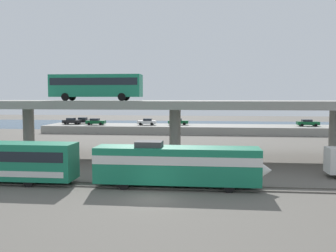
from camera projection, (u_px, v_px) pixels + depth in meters
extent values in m
plane|color=#605B54|center=(152.00, 199.00, 29.79)|extent=(260.00, 260.00, 0.00)
cube|color=#59544C|center=(158.00, 188.00, 33.01)|extent=(110.00, 0.12, 0.12)
cube|color=#59544C|center=(160.00, 184.00, 34.49)|extent=(110.00, 0.12, 0.12)
cube|color=#197A56|center=(177.00, 165.00, 33.41)|extent=(14.73, 3.00, 3.20)
cube|color=silver|center=(177.00, 158.00, 33.37)|extent=(14.73, 3.04, 0.77)
cone|color=silver|center=(260.00, 170.00, 32.64)|extent=(2.01, 2.85, 2.85)
cube|color=black|center=(243.00, 156.00, 32.71)|extent=(2.01, 2.70, 1.02)
cube|color=#3F3F42|center=(149.00, 144.00, 33.54)|extent=(2.40, 1.80, 0.50)
cylinder|color=black|center=(228.00, 180.00, 34.38)|extent=(0.96, 0.18, 0.96)
cylinder|color=black|center=(229.00, 187.00, 31.70)|extent=(0.96, 0.18, 0.96)
cylinder|color=black|center=(130.00, 178.00, 35.38)|extent=(0.96, 0.18, 0.96)
cylinder|color=black|center=(123.00, 184.00, 32.70)|extent=(0.96, 0.18, 0.96)
cylinder|color=black|center=(42.00, 176.00, 36.34)|extent=(0.92, 0.18, 0.92)
cylinder|color=black|center=(28.00, 182.00, 33.66)|extent=(0.92, 0.18, 0.92)
cube|color=gray|center=(175.00, 104.00, 49.04)|extent=(96.00, 12.62, 0.99)
cylinder|color=gray|center=(29.00, 132.00, 51.57)|extent=(1.50, 1.50, 6.66)
cylinder|color=gray|center=(175.00, 133.00, 49.35)|extent=(1.50, 1.50, 6.66)
cylinder|color=gray|center=(335.00, 135.00, 47.12)|extent=(1.50, 1.50, 6.66)
cube|color=#197A56|center=(96.00, 86.00, 48.62)|extent=(12.00, 2.55, 2.90)
cube|color=black|center=(96.00, 82.00, 48.58)|extent=(11.52, 2.59, 0.93)
cube|color=black|center=(141.00, 83.00, 47.94)|extent=(0.08, 2.30, 1.74)
cylinder|color=black|center=(126.00, 97.00, 49.53)|extent=(1.00, 0.26, 1.00)
cylinder|color=black|center=(122.00, 97.00, 47.13)|extent=(1.00, 0.26, 1.00)
cylinder|color=black|center=(72.00, 97.00, 50.34)|extent=(1.00, 0.26, 1.00)
cylinder|color=black|center=(65.00, 97.00, 47.94)|extent=(1.00, 0.26, 1.00)
cylinder|color=black|center=(336.00, 171.00, 38.82)|extent=(0.88, 0.28, 0.88)
cube|color=gray|center=(189.00, 129.00, 84.22)|extent=(65.42, 10.41, 1.69)
cube|color=black|center=(72.00, 121.00, 86.99)|extent=(4.15, 1.73, 0.70)
cube|color=#1E232B|center=(71.00, 119.00, 86.96)|extent=(1.82, 1.52, 0.48)
cylinder|color=black|center=(78.00, 123.00, 87.69)|extent=(0.64, 0.20, 0.64)
cylinder|color=black|center=(76.00, 123.00, 86.06)|extent=(0.64, 0.20, 0.64)
cylinder|color=black|center=(68.00, 123.00, 87.97)|extent=(0.64, 0.20, 0.64)
cylinder|color=black|center=(65.00, 123.00, 86.34)|extent=(0.64, 0.20, 0.64)
cube|color=black|center=(84.00, 121.00, 89.07)|extent=(4.19, 1.79, 0.70)
cube|color=#1E232B|center=(83.00, 118.00, 89.04)|extent=(1.84, 1.57, 0.48)
cylinder|color=black|center=(90.00, 122.00, 89.79)|extent=(0.64, 0.20, 0.64)
cylinder|color=black|center=(88.00, 123.00, 88.11)|extent=(0.64, 0.20, 0.64)
cylinder|color=black|center=(80.00, 122.00, 90.08)|extent=(0.64, 0.20, 0.64)
cylinder|color=black|center=(77.00, 123.00, 88.39)|extent=(0.64, 0.20, 0.64)
cube|color=#0C4C26|center=(96.00, 122.00, 85.22)|extent=(4.34, 1.85, 0.70)
cube|color=#1E232B|center=(95.00, 119.00, 85.19)|extent=(1.91, 1.63, 0.48)
cylinder|color=black|center=(103.00, 123.00, 85.97)|extent=(0.64, 0.20, 0.64)
cylinder|color=black|center=(100.00, 124.00, 84.23)|extent=(0.64, 0.20, 0.64)
cylinder|color=black|center=(91.00, 123.00, 86.26)|extent=(0.64, 0.20, 0.64)
cylinder|color=black|center=(89.00, 124.00, 84.52)|extent=(0.64, 0.20, 0.64)
cube|color=silver|center=(147.00, 122.00, 84.58)|extent=(4.18, 1.82, 0.70)
cube|color=#1E232B|center=(148.00, 120.00, 84.51)|extent=(1.84, 1.60, 0.48)
cylinder|color=black|center=(140.00, 124.00, 83.89)|extent=(0.64, 0.20, 0.64)
cylinder|color=black|center=(142.00, 123.00, 85.61)|extent=(0.64, 0.20, 0.64)
cylinder|color=black|center=(152.00, 124.00, 83.61)|extent=(0.64, 0.20, 0.64)
cylinder|color=black|center=(153.00, 123.00, 85.32)|extent=(0.64, 0.20, 0.64)
cube|color=#0C4C26|center=(308.00, 123.00, 81.35)|extent=(4.66, 1.88, 0.70)
cube|color=#1E232B|center=(307.00, 121.00, 81.33)|extent=(2.05, 1.65, 0.48)
cylinder|color=black|center=(314.00, 125.00, 82.10)|extent=(0.64, 0.20, 0.64)
cylinder|color=black|center=(316.00, 125.00, 80.34)|extent=(0.64, 0.20, 0.64)
cylinder|color=black|center=(300.00, 124.00, 82.42)|extent=(0.64, 0.20, 0.64)
cylinder|color=black|center=(302.00, 125.00, 80.65)|extent=(0.64, 0.20, 0.64)
cube|color=#0C4C26|center=(178.00, 122.00, 85.23)|extent=(4.59, 1.72, 0.70)
cube|color=#1E232B|center=(177.00, 119.00, 85.21)|extent=(2.02, 1.51, 0.48)
cylinder|color=black|center=(185.00, 123.00, 85.91)|extent=(0.64, 0.20, 0.64)
cylinder|color=black|center=(184.00, 124.00, 84.29)|extent=(0.64, 0.20, 0.64)
cylinder|color=black|center=(172.00, 123.00, 86.22)|extent=(0.64, 0.20, 0.64)
cylinder|color=black|center=(172.00, 124.00, 84.60)|extent=(0.64, 0.20, 0.64)
cube|color=navy|center=(193.00, 125.00, 107.08)|extent=(140.00, 36.00, 0.01)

